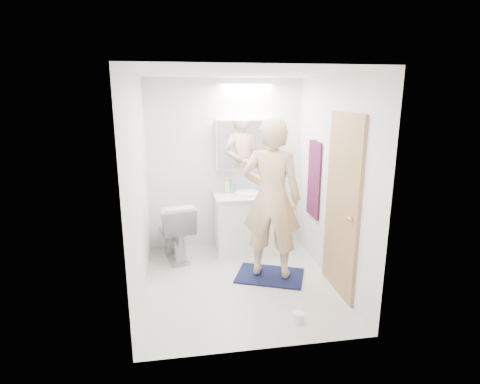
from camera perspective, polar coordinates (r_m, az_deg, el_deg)
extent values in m
plane|color=silver|center=(4.68, -0.11, -13.34)|extent=(2.50, 2.50, 0.00)
plane|color=white|center=(4.15, -0.13, 17.44)|extent=(2.50, 2.50, 0.00)
plane|color=white|center=(5.47, -2.21, 4.08)|extent=(2.50, 0.00, 2.50)
plane|color=white|center=(3.08, 3.59, -4.20)|extent=(2.50, 0.00, 2.50)
plane|color=white|center=(4.23, -15.00, 0.51)|extent=(0.00, 2.50, 2.50)
plane|color=white|center=(4.56, 13.66, 1.58)|extent=(0.00, 2.50, 2.50)
cube|color=white|center=(5.45, 1.20, -4.78)|extent=(0.90, 0.55, 0.78)
cube|color=silver|center=(5.33, 1.22, -0.61)|extent=(0.95, 0.58, 0.04)
cylinder|color=white|center=(5.35, 1.16, -0.17)|extent=(0.36, 0.36, 0.03)
cylinder|color=silver|center=(5.51, 0.81, 0.97)|extent=(0.02, 0.02, 0.16)
cube|color=white|center=(5.40, 1.05, 7.17)|extent=(0.88, 0.14, 0.70)
cube|color=silver|center=(5.32, 1.19, 7.06)|extent=(0.84, 0.01, 0.66)
imported|color=silver|center=(5.25, -9.71, -5.59)|extent=(0.60, 0.86, 0.81)
cube|color=#13133D|center=(4.82, 4.49, -12.38)|extent=(0.95, 0.81, 0.02)
imported|color=#D9B282|center=(4.46, 4.74, -1.01)|extent=(0.81, 0.68, 1.90)
cube|color=#A57C52|center=(4.29, 15.04, -2.06)|extent=(0.04, 0.80, 2.00)
sphere|color=gold|center=(4.03, 16.20, -3.96)|extent=(0.06, 0.06, 0.06)
cube|color=#121339|center=(5.07, 10.99, 1.85)|extent=(0.02, 0.42, 1.00)
cylinder|color=silver|center=(4.98, 11.13, 7.69)|extent=(0.07, 0.02, 0.02)
imported|color=#D4D289|center=(5.40, -1.94, 0.96)|extent=(0.12, 0.12, 0.21)
imported|color=#5AA1C2|center=(5.44, -1.22, 0.92)|extent=(0.12, 0.12, 0.18)
imported|color=#455FD0|center=(5.52, 3.77, 0.58)|extent=(0.10, 0.10, 0.09)
cylinder|color=white|center=(3.99, 8.72, -18.07)|extent=(0.11, 0.11, 0.10)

